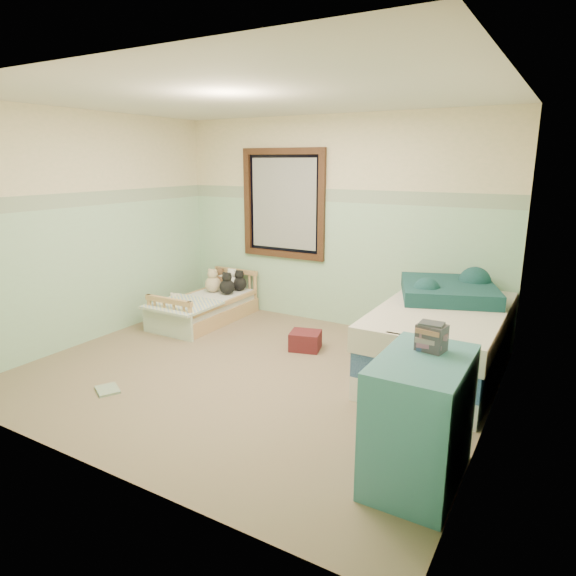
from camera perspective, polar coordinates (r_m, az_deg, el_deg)
The scene contains 29 objects.
floor at distance 4.89m, azimuth -4.05°, elevation -9.68°, with size 4.20×3.60×0.02m, color brown.
ceiling at distance 4.50m, azimuth -4.65°, elevation 21.10°, with size 4.20×3.60×0.02m, color silver.
wall_back at distance 6.08m, azimuth 5.36°, elevation 7.40°, with size 4.20×0.04×2.50m, color beige.
wall_front at distance 3.24m, azimuth -22.62°, elevation 0.26°, with size 4.20×0.04×2.50m, color beige.
wall_left at distance 5.96m, azimuth -21.34°, elevation 6.35°, with size 0.04×3.60×2.50m, color beige.
wall_right at distance 3.78m, azimuth 23.01°, elevation 2.10°, with size 0.04×3.60×2.50m, color beige.
wainscot_mint at distance 6.15m, azimuth 5.20°, elevation 2.76°, with size 4.20×0.01×1.50m, color #A0C9A1.
border_strip at distance 6.04m, azimuth 5.37°, elevation 10.45°, with size 4.20×0.01×0.15m, color #547B59.
window_frame at distance 6.35m, azimuth -0.56°, elevation 9.57°, with size 1.16×0.06×1.36m, color black.
window_blinds at distance 6.36m, azimuth -0.52°, elevation 9.58°, with size 0.92×0.01×1.12m, color #B3B3AF.
toddler_bed_frame at distance 6.45m, azimuth -9.30°, elevation -2.90°, with size 0.69×1.37×0.18m, color #AE854E.
toddler_mattress at distance 6.41m, azimuth -9.35°, elevation -1.64°, with size 0.63×1.31×0.12m, color white.
patchwork_quilt at distance 6.08m, azimuth -11.92°, elevation -1.90°, with size 0.74×0.69×0.03m, color #7EA1D2.
plush_bed_brown at distance 6.83m, azimuth -7.73°, elevation 0.79°, with size 0.19×0.19×0.19m, color brown.
plush_bed_white at distance 6.71m, azimuth -6.38°, elevation 0.61°, with size 0.20×0.20×0.20m, color white.
plush_bed_tan at distance 6.63m, azimuth -8.55°, elevation 0.42°, with size 0.21×0.21×0.21m, color beige.
plush_bed_dark at distance 6.50m, azimuth -6.96°, elevation 0.13°, with size 0.20×0.20×0.20m, color black.
plush_floor_cream at distance 6.53m, azimuth -12.65°, elevation -2.56°, with size 0.24×0.24×0.24m, color beige.
plush_floor_tan at distance 6.25m, azimuth -13.96°, elevation -3.39°, with size 0.24×0.24×0.24m, color beige.
twin_bed_frame at distance 5.10m, azimuth 17.07°, elevation -7.81°, with size 1.03×2.06×0.22m, color white.
twin_boxspring at distance 5.02m, azimuth 17.25°, elevation -5.48°, with size 1.03×2.06×0.22m, color navy.
twin_mattress at distance 4.95m, azimuth 17.44°, elevation -3.08°, with size 1.07×2.10×0.22m, color beige.
teal_blanket at distance 5.20m, azimuth 17.80°, elevation -0.24°, with size 0.88×0.93×0.14m, color #153738.
dresser at distance 3.31m, azimuth 14.79°, elevation -14.34°, with size 0.52×0.82×0.82m, color teal.
book_stack at distance 3.24m, azimuth 16.05°, elevation -5.46°, with size 0.17×0.13×0.17m, color #422D2B.
red_pillow at distance 5.40m, azimuth 1.99°, elevation -6.02°, with size 0.31×0.28×0.20m, color maroon.
floor_book at distance 4.78m, azimuth -19.88°, elevation -10.85°, with size 0.23×0.18×0.02m, color gold.
extra_plush_0 at distance 6.83m, azimuth -7.63°, elevation 0.61°, with size 0.15×0.15×0.15m, color white.
extra_plush_1 at distance 6.67m, azimuth -5.56°, elevation 0.50°, with size 0.19×0.19×0.19m, color black.
Camera 1 is at (2.53, -3.68, 1.97)m, focal length 31.18 mm.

